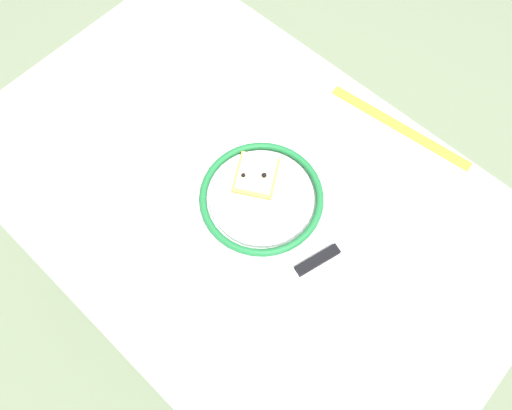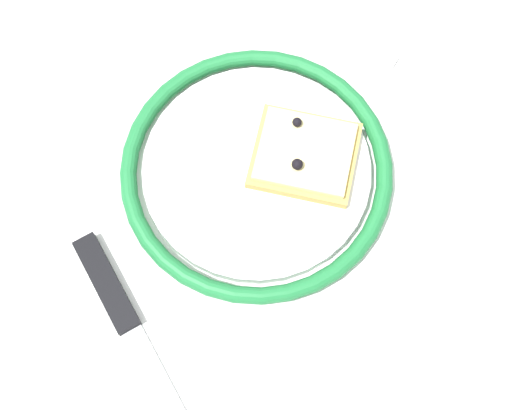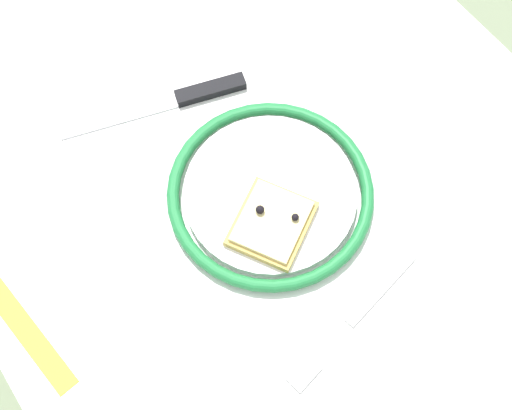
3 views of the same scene
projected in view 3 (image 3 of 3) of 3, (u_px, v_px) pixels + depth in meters
The scene contains 6 objects.
ground_plane at pixel (278, 347), 1.48m from camera, with size 6.00×6.00×0.00m, color gray.
dining_table at pixel (292, 246), 0.87m from camera, with size 1.12×0.73×0.77m.
plate at pixel (270, 193), 0.77m from camera, with size 0.24×0.24×0.02m.
pizza_slice_near at pixel (271, 222), 0.74m from camera, with size 0.11×0.12×0.03m.
knife at pixel (186, 97), 0.83m from camera, with size 0.09×0.24×0.01m.
fork at pixel (353, 319), 0.72m from camera, with size 0.05×0.20×0.00m.
Camera 3 is at (-0.22, 0.21, 1.48)m, focal length 46.18 mm.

